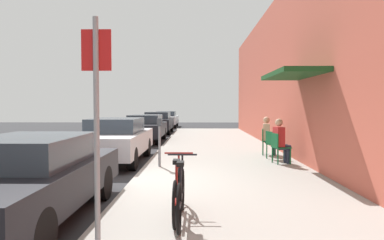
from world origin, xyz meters
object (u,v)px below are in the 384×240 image
(street_sign, at_px, (97,118))
(bicycle_1, at_px, (181,196))
(parked_car_0, at_px, (27,177))
(parked_car_3, at_px, (158,122))
(parking_meter, at_px, (159,138))
(parked_car_4, at_px, (166,119))
(cafe_chair_0, at_px, (279,146))
(bicycle_0, at_px, (177,193))
(seated_patron_2, at_px, (268,134))
(seated_patron_0, at_px, (281,139))
(parked_car_1, at_px, (115,139))
(parked_car_2, at_px, (145,128))
(cafe_chair_2, at_px, (266,140))
(cafe_chair_1, at_px, (273,143))

(street_sign, bearing_deg, bicycle_1, 55.86)
(parked_car_0, height_order, parked_car_3, parked_car_3)
(parking_meter, distance_m, street_sign, 5.83)
(parked_car_0, relative_size, street_sign, 1.69)
(parked_car_4, relative_size, parking_meter, 3.33)
(bicycle_1, height_order, cafe_chair_0, bicycle_1)
(cafe_chair_0, bearing_deg, bicycle_0, -118.37)
(seated_patron_2, bearing_deg, bicycle_1, -110.93)
(seated_patron_0, bearing_deg, parked_car_4, 104.61)
(street_sign, relative_size, cafe_chair_0, 2.99)
(parked_car_1, bearing_deg, street_sign, -78.28)
(parked_car_4, distance_m, cafe_chair_0, 19.73)
(parked_car_4, bearing_deg, seated_patron_0, -75.39)
(street_sign, relative_size, bicycle_1, 1.52)
(parked_car_1, height_order, bicycle_0, parked_car_1)
(seated_patron_2, bearing_deg, bicycle_0, -111.93)
(parked_car_0, height_order, street_sign, street_sign)
(parked_car_2, relative_size, seated_patron_0, 3.41)
(parked_car_0, height_order, seated_patron_0, seated_patron_0)
(parked_car_3, xyz_separation_m, cafe_chair_2, (4.92, -11.01, -0.10))
(cafe_chair_2, bearing_deg, parked_car_4, 105.88)
(bicycle_0, relative_size, bicycle_1, 1.00)
(parked_car_3, xyz_separation_m, street_sign, (1.50, -19.15, 0.92))
(parked_car_3, relative_size, cafe_chair_0, 5.06)
(parked_car_1, xyz_separation_m, seated_patron_0, (4.98, -0.90, 0.09))
(cafe_chair_2, bearing_deg, street_sign, -112.78)
(bicycle_1, height_order, cafe_chair_1, bicycle_1)
(parking_meter, distance_m, seated_patron_0, 3.47)
(parking_meter, relative_size, bicycle_0, 0.77)
(parked_car_4, xyz_separation_m, cafe_chair_0, (4.92, -19.11, -0.08))
(parked_car_3, height_order, bicycle_1, parked_car_3)
(parked_car_2, bearing_deg, bicycle_0, -79.32)
(parked_car_3, bearing_deg, cafe_chair_2, -65.93)
(parked_car_0, height_order, seated_patron_2, seated_patron_2)
(street_sign, xyz_separation_m, cafe_chair_2, (3.42, 8.14, -1.02))
(parked_car_0, height_order, bicycle_1, parked_car_0)
(parked_car_3, relative_size, cafe_chair_1, 5.06)
(parked_car_1, xyz_separation_m, parked_car_3, (0.00, 11.91, 0.00))
(parked_car_3, bearing_deg, parked_car_4, 90.00)
(parking_meter, bearing_deg, cafe_chair_2, 35.02)
(parked_car_4, height_order, seated_patron_2, seated_patron_2)
(parked_car_2, distance_m, parking_meter, 7.90)
(seated_patron_0, bearing_deg, street_sign, -118.79)
(bicycle_0, relative_size, cafe_chair_0, 1.97)
(parked_car_1, bearing_deg, parking_meter, -43.17)
(parked_car_2, distance_m, parked_car_4, 11.90)
(parked_car_4, height_order, street_sign, street_sign)
(parked_car_2, xyz_separation_m, seated_patron_2, (4.98, -5.40, 0.11))
(parked_car_4, distance_m, parking_meter, 19.71)
(parking_meter, relative_size, seated_patron_2, 1.02)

